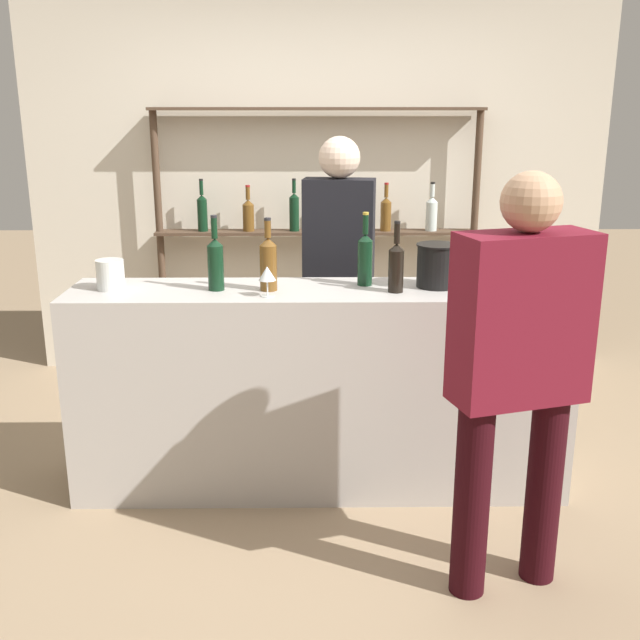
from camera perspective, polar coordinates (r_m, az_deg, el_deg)
ground_plane at (r=3.93m, az=-0.00°, el=-12.27°), size 16.00×16.00×0.00m
bar_counter at (r=3.71m, az=-0.00°, el=-5.31°), size 2.40×0.50×1.02m
back_wall at (r=5.33m, az=-0.24°, el=11.09°), size 4.00×0.12×2.80m
back_shelf at (r=5.17m, az=-0.15°, el=8.94°), size 2.22×0.18×1.85m
counter_bottle_0 at (r=3.52m, az=-3.96°, el=4.41°), size 0.08×0.08×0.34m
counter_bottle_1 at (r=3.50m, az=5.82°, el=4.14°), size 0.07×0.07×0.33m
counter_bottle_2 at (r=3.55m, az=-7.97°, el=4.39°), size 0.08×0.08×0.35m
counter_bottle_3 at (r=3.64m, az=16.51°, el=4.21°), size 0.09×0.09×0.35m
counter_bottle_4 at (r=3.62m, az=3.45°, el=4.76°), size 0.07×0.07×0.35m
wine_glass at (r=3.41m, az=-4.05°, el=3.49°), size 0.08×0.08×0.14m
ice_bucket at (r=3.63m, az=8.93°, el=4.13°), size 0.21×0.21×0.21m
cork_jar at (r=3.68m, az=-15.69°, el=3.34°), size 0.13×0.13×0.14m
customer_right at (r=2.87m, az=14.91°, el=-3.03°), size 0.54×0.35×1.65m
server_behind_counter at (r=4.17m, az=1.43°, el=4.49°), size 0.41×0.23×1.71m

